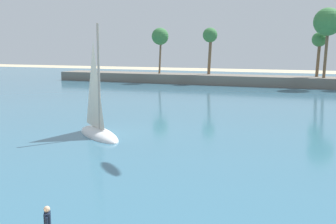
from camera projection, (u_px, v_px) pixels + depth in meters
sea at (274, 94)px, 61.48m from camera, size 220.00×103.90×0.06m
palm_headland at (292, 71)px, 71.37m from camera, size 89.21×6.55×13.16m
sailboat_near_shore at (98, 125)px, 32.00m from camera, size 6.14×5.36×9.15m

